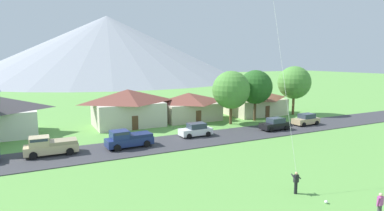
{
  "coord_description": "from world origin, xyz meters",
  "views": [
    {
      "loc": [
        -14.1,
        -3.37,
        9.92
      ],
      "look_at": [
        -0.25,
        24.07,
        5.44
      ],
      "focal_mm": 30.0,
      "sensor_mm": 36.0,
      "label": 1
    }
  ],
  "objects": [
    {
      "name": "parked_car_black_west_end",
      "position": [
        16.09,
        30.62,
        0.87
      ],
      "size": [
        4.2,
        2.09,
        1.68
      ],
      "color": "black",
      "rests_on": "road_strip"
    },
    {
      "name": "road_strip",
      "position": [
        0.0,
        30.8,
        0.04
      ],
      "size": [
        160.0,
        6.94,
        0.08
      ],
      "primitive_type": "cube",
      "color": "#38383D",
      "rests_on": "ground"
    },
    {
      "name": "mountain_central_ridge",
      "position": [
        21.07,
        158.7,
        15.36
      ],
      "size": [
        131.14,
        131.14,
        30.73
      ],
      "primitive_type": "cone",
      "color": "#8E939E",
      "rests_on": "ground"
    },
    {
      "name": "soccer_ball",
      "position": [
        3.64,
        11.16,
        0.12
      ],
      "size": [
        0.24,
        0.24,
        0.24
      ],
      "primitive_type": "sphere",
      "color": "white",
      "rests_on": "ground"
    },
    {
      "name": "tree_near_left",
      "position": [
        27.69,
        39.14,
        5.76
      ],
      "size": [
        5.79,
        5.79,
        8.67
      ],
      "color": "brown",
      "rests_on": "ground"
    },
    {
      "name": "tree_right_of_center",
      "position": [
        18.04,
        37.72,
        5.45
      ],
      "size": [
        5.42,
        5.42,
        8.17
      ],
      "color": "#4C3823",
      "rests_on": "ground"
    },
    {
      "name": "parked_car_white_mid_west",
      "position": [
        4.5,
        32.38,
        0.87
      ],
      "size": [
        4.21,
        2.11,
        1.68
      ],
      "color": "white",
      "rests_on": "road_strip"
    },
    {
      "name": "pickup_truck_navy_west_side",
      "position": [
        -4.73,
        31.11,
        1.06
      ],
      "size": [
        5.28,
        2.5,
        1.99
      ],
      "color": "navy",
      "rests_on": "road_strip"
    },
    {
      "name": "pickup_truck_sand_east_side",
      "position": [
        -12.73,
        31.92,
        1.06
      ],
      "size": [
        5.25,
        2.43,
        1.99
      ],
      "color": "#C6B284",
      "rests_on": "road_strip"
    },
    {
      "name": "watcher_person",
      "position": [
        4.89,
        8.2,
        0.88
      ],
      "size": [
        0.56,
        0.24,
        1.68
      ],
      "color": "#3D3D42",
      "rests_on": "ground"
    },
    {
      "name": "house_leftmost",
      "position": [
        -1.32,
        43.1,
        2.82
      ],
      "size": [
        10.56,
        7.35,
        5.45
      ],
      "color": "beige",
      "rests_on": "ground"
    },
    {
      "name": "house_rightmost",
      "position": [
        21.72,
        42.57,
        2.29
      ],
      "size": [
        10.32,
        7.78,
        4.43
      ],
      "color": "beige",
      "rests_on": "ground"
    },
    {
      "name": "tree_left_of_center",
      "position": [
        13.01,
        37.15,
        5.26
      ],
      "size": [
        5.75,
        5.75,
        8.15
      ],
      "color": "brown",
      "rests_on": "ground"
    },
    {
      "name": "parked_car_tan_east_end",
      "position": [
        22.62,
        31.24,
        0.87
      ],
      "size": [
        4.24,
        2.15,
        1.68
      ],
      "color": "tan",
      "rests_on": "road_strip"
    },
    {
      "name": "house_left_center",
      "position": [
        8.86,
        43.44,
        2.29
      ],
      "size": [
        9.72,
        7.76,
        4.42
      ],
      "color": "beige",
      "rests_on": "ground"
    }
  ]
}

